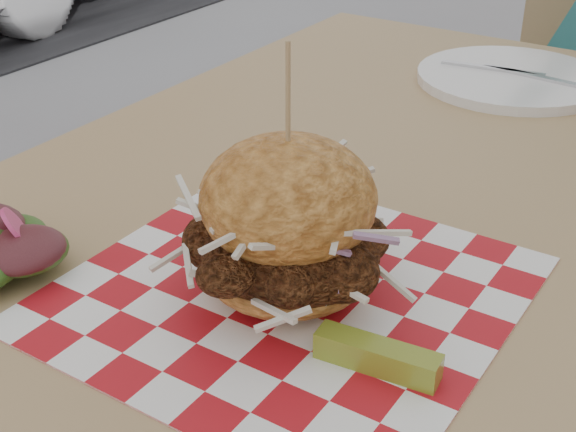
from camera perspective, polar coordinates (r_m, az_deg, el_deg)
name	(u,v)px	position (r m, az deg, el deg)	size (l,w,h in m)	color
patio_table	(383,247)	(0.91, 6.78, -2.23)	(0.80, 1.20, 0.75)	tan
paper_liner	(288,292)	(0.69, 0.00, -5.39)	(0.36, 0.36, 0.00)	red
sandwich	(288,229)	(0.66, 0.00, -0.95)	(0.19, 0.19, 0.22)	#D38A3B
pickle_spear	(377,356)	(0.60, 6.37, -9.87)	(0.10, 0.02, 0.02)	olive
place_setting	(512,78)	(1.21, 15.63, 9.43)	(0.27, 0.27, 0.02)	white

